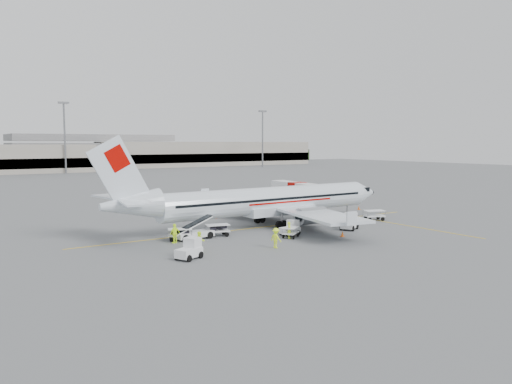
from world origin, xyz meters
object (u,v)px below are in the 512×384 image
at_px(belt_loader, 194,225).
at_px(tug_fore, 349,221).
at_px(jet_bridge, 297,196).
at_px(tug_mid, 290,228).
at_px(tug_aft, 189,249).
at_px(aircraft, 270,182).

height_order(belt_loader, tug_fore, belt_loader).
relative_size(jet_bridge, tug_mid, 7.39).
bearing_deg(tug_aft, belt_loader, 35.23).
bearing_deg(tug_fore, belt_loader, 135.69).
bearing_deg(tug_aft, tug_fore, -17.36).
xyz_separation_m(jet_bridge, tug_mid, (-13.35, -15.69, -1.16)).
height_order(tug_fore, tug_aft, tug_fore).
bearing_deg(tug_mid, tug_aft, -166.94).
relative_size(aircraft, jet_bridge, 2.46).
height_order(jet_bridge, belt_loader, jet_bridge).
height_order(jet_bridge, tug_mid, jet_bridge).
distance_m(jet_bridge, tug_fore, 17.78).
relative_size(tug_fore, tug_aft, 1.05).
distance_m(belt_loader, tug_fore, 17.21).
distance_m(jet_bridge, belt_loader, 25.61).
relative_size(jet_bridge, tug_fore, 6.31).
bearing_deg(belt_loader, tug_aft, -123.74).
xyz_separation_m(tug_fore, tug_mid, (-7.40, 1.04, -0.13)).
relative_size(aircraft, tug_fore, 15.51).
xyz_separation_m(jet_bridge, tug_aft, (-26.77, -19.72, -1.07)).
distance_m(tug_fore, tug_aft, 21.03).
distance_m(belt_loader, tug_mid, 9.86).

